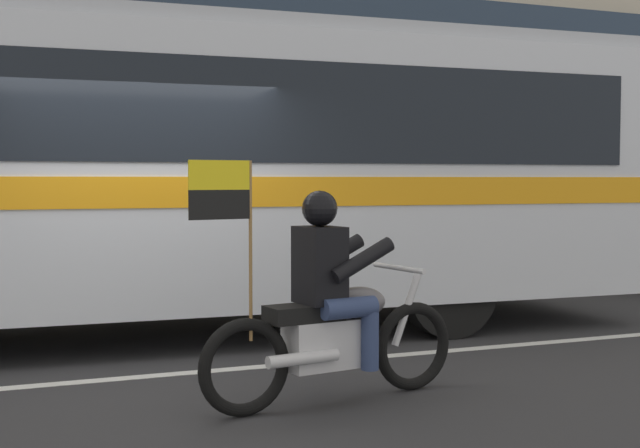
# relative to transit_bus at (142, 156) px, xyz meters

# --- Properties ---
(ground_plane) EXTENTS (60.00, 60.00, 0.00)m
(ground_plane) POSITION_rel_transit_bus_xyz_m (-0.22, -1.19, -1.88)
(ground_plane) COLOR #2B2B2D
(sidewalk_curb) EXTENTS (28.00, 3.80, 0.15)m
(sidewalk_curb) POSITION_rel_transit_bus_xyz_m (-0.22, 3.91, -1.81)
(sidewalk_curb) COLOR gray
(sidewalk_curb) RESTS_ON ground_plane
(lane_center_stripe) EXTENTS (26.60, 0.14, 0.01)m
(lane_center_stripe) POSITION_rel_transit_bus_xyz_m (-0.22, -1.79, -1.88)
(lane_center_stripe) COLOR silver
(lane_center_stripe) RESTS_ON ground_plane
(transit_bus) EXTENTS (10.84, 2.93, 3.22)m
(transit_bus) POSITION_rel_transit_bus_xyz_m (0.00, 0.00, 0.00)
(transit_bus) COLOR silver
(transit_bus) RESTS_ON ground_plane
(motorcycle_with_rider) EXTENTS (2.18, 0.72, 1.78)m
(motorcycle_with_rider) POSITION_rel_transit_bus_xyz_m (0.86, -3.11, -1.22)
(motorcycle_with_rider) COLOR black
(motorcycle_with_rider) RESTS_ON ground_plane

